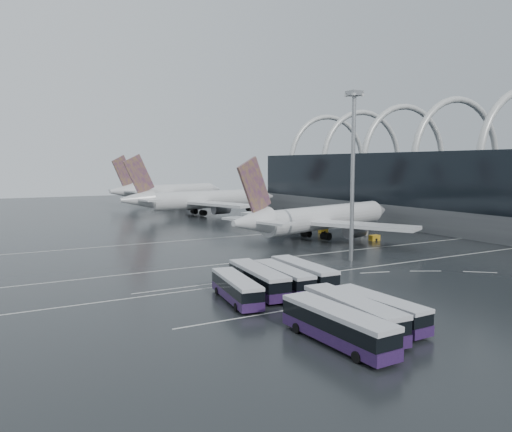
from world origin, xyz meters
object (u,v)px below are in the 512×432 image
floodlight_mast (353,155)px  gse_cart_belly_e (323,230)px  bus_row_far_b (352,313)px  bus_row_near_a (236,288)px  bus_row_near_b (258,279)px  bus_row_near_d (303,274)px  airliner_main (319,219)px  bus_row_near_c (283,278)px  bus_row_far_a (337,325)px  bus_row_far_c (379,309)px  airliner_gate_b (201,200)px  gse_cart_belly_b (363,233)px  gse_cart_belly_a (374,238)px  airliner_gate_c (168,192)px

floodlight_mast → gse_cart_belly_e: (17.13, 31.29, -17.87)m
bus_row_far_b → bus_row_near_a: bearing=21.8°
bus_row_near_b → gse_cart_belly_e: bus_row_near_b is taller
bus_row_near_d → bus_row_near_a: bearing=103.9°
bus_row_near_b → floodlight_mast: (25.06, 11.30, 16.60)m
bus_row_far_b → floodlight_mast: bearing=-36.6°
bus_row_near_a → floodlight_mast: (29.38, 13.55, 16.77)m
airliner_main → bus_row_near_c: size_ratio=4.14×
bus_row_near_b → bus_row_far_a: size_ratio=1.00×
bus_row_far_a → bus_row_far_c: 7.96m
bus_row_near_a → bus_row_far_a: size_ratio=0.92×
airliner_gate_b → gse_cart_belly_e: size_ratio=26.65×
gse_cart_belly_b → bus_row_near_b: bearing=-144.2°
gse_cart_belly_b → gse_cart_belly_e: gse_cart_belly_b is taller
bus_row_near_b → bus_row_far_b: 17.91m
bus_row_far_a → bus_row_far_c: size_ratio=1.13×
bus_row_far_a → bus_row_far_b: size_ratio=1.00×
bus_row_near_c → bus_row_near_d: 3.66m
airliner_main → bus_row_near_d: size_ratio=3.98×
floodlight_mast → gse_cart_belly_a: 30.78m
bus_row_near_b → bus_row_near_d: bus_row_near_b is taller
bus_row_far_a → floodlight_mast: (27.68, 31.31, 16.59)m
bus_row_near_d → bus_row_far_b: size_ratio=0.97×
bus_row_near_d → gse_cart_belly_e: 55.03m
airliner_gate_c → gse_cart_belly_e: (4.36, -103.71, -4.52)m
bus_row_far_b → gse_cart_belly_b: bearing=-38.9°
airliner_gate_b → bus_row_near_a: (-36.54, -98.55, -3.30)m
airliner_gate_b → bus_row_near_b: (-32.21, -96.31, -3.13)m
bus_row_near_b → bus_row_far_a: bus_row_far_a is taller
gse_cart_belly_b → airliner_gate_c: bearing=95.1°
bus_row_near_a → gse_cart_belly_a: (48.99, 29.19, -1.07)m
airliner_main → gse_cart_belly_b: size_ratio=23.60×
bus_row_near_c → gse_cart_belly_e: bearing=-38.1°
airliner_main → bus_row_near_b: airliner_main is taller
bus_row_near_c → bus_row_far_a: bearing=166.1°
gse_cart_belly_e → airliner_gate_b: bearing=100.5°
bus_row_near_b → bus_row_near_c: bearing=-90.4°
bus_row_near_a → gse_cart_belly_e: bearing=-37.7°
bus_row_far_c → floodlight_mast: (20.11, 28.84, 16.80)m
bus_row_near_a → bus_row_far_c: 17.88m
airliner_gate_c → bus_row_near_a: size_ratio=4.40×
bus_row_near_b → bus_row_far_a: 20.18m
airliner_gate_b → bus_row_near_c: bearing=-113.2°
bus_row_near_c → gse_cart_belly_e: 57.74m
bus_row_near_c → bus_row_far_b: 17.70m
bus_row_far_a → gse_cart_belly_a: bus_row_far_a is taller
bus_row_far_b → gse_cart_belly_e: bus_row_far_b is taller
bus_row_far_b → gse_cart_belly_a: size_ratio=6.15×
bus_row_near_d → gse_cart_belly_a: bearing=-51.9°
bus_row_near_a → airliner_gate_b: bearing=-12.0°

